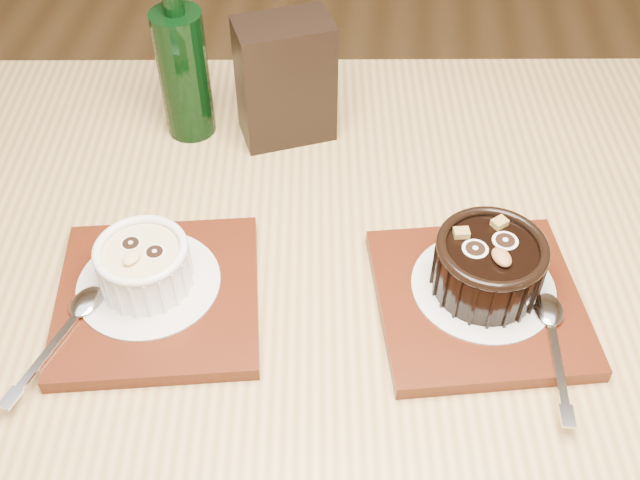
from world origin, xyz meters
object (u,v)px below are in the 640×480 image
at_px(tray_right, 478,301).
at_px(condiment_stand, 285,81).
at_px(tray_left, 158,298).
at_px(green_bottle, 183,69).
at_px(ramekin_white, 144,264).
at_px(ramekin_dark, 489,264).
at_px(table, 321,361).

distance_m(tray_right, condiment_stand, 0.32).
bearing_deg(tray_left, green_bottle, 95.24).
distance_m(tray_left, condiment_stand, 0.28).
bearing_deg(condiment_stand, green_bottle, -178.28).
relative_size(tray_left, ramekin_white, 2.16).
relative_size(ramekin_dark, condiment_stand, 0.70).
xyz_separation_m(tray_right, green_bottle, (-0.31, 0.23, 0.07)).
bearing_deg(condiment_stand, ramekin_dark, -47.51).
xyz_separation_m(ramekin_white, tray_right, (0.30, 0.01, -0.04)).
height_order(tray_right, ramekin_dark, ramekin_dark).
xyz_separation_m(table, ramekin_dark, (0.15, 0.02, 0.14)).
xyz_separation_m(tray_left, ramekin_dark, (0.29, 0.03, 0.04)).
bearing_deg(ramekin_dark, table, 163.73).
relative_size(table, green_bottle, 6.17).
height_order(table, tray_left, tray_left).
bearing_deg(table, tray_right, 4.21).
height_order(ramekin_white, ramekin_dark, ramekin_dark).
xyz_separation_m(ramekin_white, ramekin_dark, (0.30, 0.02, 0.00)).
xyz_separation_m(tray_left, ramekin_white, (-0.01, 0.01, 0.04)).
bearing_deg(tray_right, tray_left, -175.59).
xyz_separation_m(table, tray_left, (-0.15, -0.01, 0.10)).
distance_m(tray_right, green_bottle, 0.40).
bearing_deg(tray_right, condiment_stand, 130.63).
bearing_deg(green_bottle, condiment_stand, 1.72).
height_order(tray_right, green_bottle, green_bottle).
distance_m(ramekin_white, green_bottle, 0.25).
relative_size(condiment_stand, green_bottle, 0.68).
height_order(tray_left, condiment_stand, condiment_stand).
relative_size(ramekin_white, condiment_stand, 0.59).
distance_m(table, ramekin_white, 0.21).
xyz_separation_m(table, ramekin_white, (-0.16, -0.00, 0.13)).
bearing_deg(condiment_stand, tray_left, -108.42).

